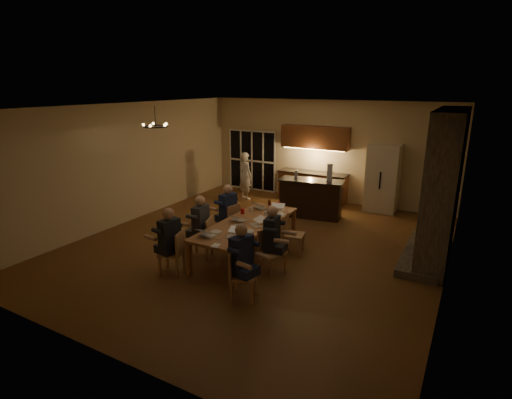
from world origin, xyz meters
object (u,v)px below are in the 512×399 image
Objects in this scene: dining_table at (247,238)px; standing_person at (245,176)px; redcup_mid at (242,211)px; person_left_mid at (201,226)px; person_left_far at (228,212)px; chair_left_far at (228,221)px; plate_far at (280,215)px; laptop_b at (235,232)px; bar_island at (311,198)px; can_right at (270,220)px; chair_left_near at (171,252)px; person_right_near at (242,261)px; plate_left at (216,232)px; bar_blender at (330,172)px; mug_mid at (266,214)px; redcup_near at (230,245)px; chandelier at (156,126)px; laptop_f at (277,207)px; chair_left_mid at (201,237)px; laptop_e at (261,204)px; can_cola at (269,203)px; mug_front at (236,227)px; laptop_d at (256,221)px; mug_back at (251,209)px; chair_right_near at (244,275)px; person_right_mid at (272,239)px; person_left_near at (170,242)px; chair_right_mid at (273,252)px; plate_near at (247,231)px; laptop_c at (239,216)px; chair_right_far at (294,234)px; refrigerator at (383,178)px; laptop_a at (208,230)px; bar_bottle at (296,175)px.

dining_table is 1.92× the size of standing_person.
redcup_mid reaches higher than dining_table.
person_left_mid is 1.00× the size of person_left_far.
chair_left_far is 1.37m from plate_far.
person_left_mid is at bearing 155.59° from laptop_b.
dining_table is 1.67× the size of bar_island.
redcup_mid is 1.00× the size of can_right.
person_right_near reaches higher than chair_left_near.
bar_blender is at bearing 76.78° from plate_left.
mug_mid is 1.99m from redcup_near.
laptop_f is (2.43, 1.28, -1.89)m from chandelier.
chair_left_mid is 2.78× the size of laptop_e.
chair_left_far reaches higher than can_cola.
mug_front is at bearing 122.97° from chair_left_near.
laptop_d is at bearing -101.98° from laptop_f.
laptop_b is at bearing 47.00° from person_left_far.
bar_island is 17.89× the size of mug_back.
standing_person is at bearing 155.41° from laptop_d.
chair_right_near is at bearing 48.25° from chair_left_far.
person_left_far is at bearing -177.37° from laptop_d.
person_right_mid is 11.50× the size of redcup_near.
redcup_mid is (0.44, 2.04, 0.12)m from person_left_near.
chair_left_near is 1.00× the size of chair_right_mid.
chair_right_mid is (0.90, -0.54, 0.07)m from dining_table.
bar_blender is at bearing 83.57° from plate_near.
laptop_d reaches higher than redcup_near.
can_right is (0.02, 1.60, 0.00)m from redcup_near.
mug_mid is (0.37, 0.60, -0.06)m from laptop_c.
chair_right_far is 0.81m from mug_mid.
laptop_d is at bearing 95.68° from chair_left_mid.
refrigerator is 4.21m from laptop_e.
chair_left_mid is 2.78× the size of laptop_c.
chair_right_far is 2.78× the size of laptop_d.
can_right is (0.22, 1.11, -0.05)m from laptop_b.
can_cola is (-0.32, 0.80, 0.01)m from mug_mid.
laptop_f is at bearing 46.75° from chair_right_far.
person_left_far is at bearing 135.09° from standing_person.
person_left_far reaches higher than laptop_a.
mug_back is at bearing 113.37° from dining_table.
refrigerator reaches higher than chair_right_far.
chair_right_near is at bearing 159.79° from laptop_a.
standing_person is at bearing -64.80° from laptop_c.
bar_bottle reaches higher than mug_back.
laptop_b is 2.67× the size of can_right.
person_right_near reaches higher than chair_left_far.
laptop_b is at bearing -62.17° from mug_front.
dining_table is 1.87m from person_right_near.
redcup_near is 1.00× the size of redcup_mid.
chair_right_mid is 8.90× the size of mug_mid.
chair_right_far is 1.82m from plate_left.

